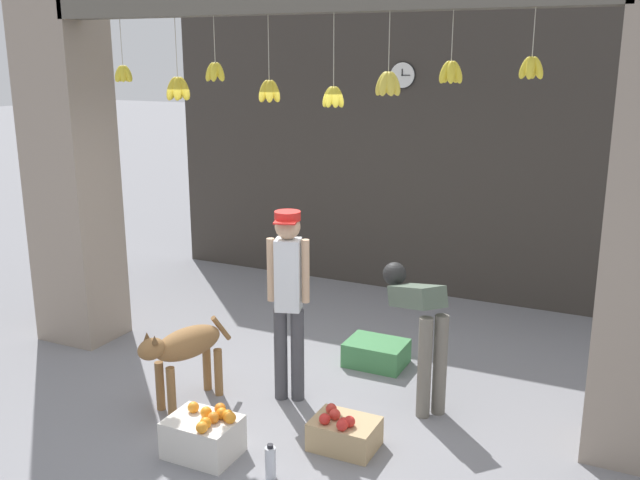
# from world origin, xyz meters

# --- Properties ---
(ground_plane) EXTENTS (60.00, 60.00, 0.00)m
(ground_plane) POSITION_xyz_m (0.00, 0.00, 0.00)
(ground_plane) COLOR gray
(shop_back_wall) EXTENTS (6.47, 0.12, 3.31)m
(shop_back_wall) POSITION_xyz_m (0.00, 3.13, 1.66)
(shop_back_wall) COLOR #38332D
(shop_back_wall) RESTS_ON ground_plane
(shop_pillar_left) EXTENTS (0.70, 0.60, 3.31)m
(shop_pillar_left) POSITION_xyz_m (-2.58, 0.30, 1.66)
(shop_pillar_left) COLOR gray
(shop_pillar_left) RESTS_ON ground_plane
(storefront_awning) EXTENTS (4.57, 0.30, 0.92)m
(storefront_awning) POSITION_xyz_m (-0.02, 0.12, 3.12)
(storefront_awning) COLOR #5B564C
(dog) EXTENTS (0.42, 0.90, 0.71)m
(dog) POSITION_xyz_m (-0.77, -0.47, 0.48)
(dog) COLOR olive
(dog) RESTS_ON ground_plane
(shopkeeper) EXTENTS (0.33, 0.29, 1.60)m
(shopkeeper) POSITION_xyz_m (-0.05, -0.02, 0.93)
(shopkeeper) COLOR #424247
(shopkeeper) RESTS_ON ground_plane
(worker_stooping) EXTENTS (0.69, 0.66, 1.08)m
(worker_stooping) POSITION_xyz_m (0.92, 0.38, 0.72)
(worker_stooping) COLOR #6B665B
(worker_stooping) RESTS_ON ground_plane
(fruit_crate_oranges) EXTENTS (0.50, 0.38, 0.36)m
(fruit_crate_oranges) POSITION_xyz_m (-0.20, -1.05, 0.16)
(fruit_crate_oranges) COLOR silver
(fruit_crate_oranges) RESTS_ON ground_plane
(fruit_crate_apples) EXTENTS (0.47, 0.35, 0.29)m
(fruit_crate_apples) POSITION_xyz_m (0.67, -0.53, 0.12)
(fruit_crate_apples) COLOR tan
(fruit_crate_apples) RESTS_ON ground_plane
(produce_box_green) EXTENTS (0.54, 0.41, 0.22)m
(produce_box_green) POSITION_xyz_m (0.36, 0.92, 0.11)
(produce_box_green) COLOR #42844C
(produce_box_green) RESTS_ON ground_plane
(water_bottle) EXTENTS (0.08, 0.08, 0.25)m
(water_bottle) POSITION_xyz_m (0.37, -1.09, 0.12)
(water_bottle) COLOR silver
(water_bottle) RESTS_ON ground_plane
(wall_clock) EXTENTS (0.30, 0.03, 0.30)m
(wall_clock) POSITION_xyz_m (-0.21, 3.05, 2.55)
(wall_clock) COLOR black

